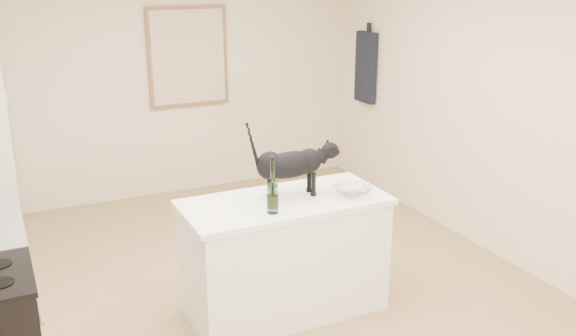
% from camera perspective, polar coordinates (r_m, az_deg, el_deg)
% --- Properties ---
extents(floor, '(5.50, 5.50, 0.00)m').
position_cam_1_polar(floor, '(5.09, -2.30, -11.83)').
color(floor, '#977B50').
rests_on(floor, ground).
extents(wall_back, '(4.50, 0.00, 4.50)m').
position_cam_1_polar(wall_back, '(7.14, -11.31, 7.73)').
color(wall_back, beige).
rests_on(wall_back, ground).
extents(wall_front, '(4.50, 0.00, 4.50)m').
position_cam_1_polar(wall_front, '(2.49, 24.02, -13.31)').
color(wall_front, beige).
rests_on(wall_front, ground).
extents(wall_right, '(0.00, 5.50, 5.50)m').
position_cam_1_polar(wall_right, '(5.82, 18.41, 4.86)').
color(wall_right, beige).
rests_on(wall_right, ground).
extents(island_base, '(1.44, 0.67, 0.86)m').
position_cam_1_polar(island_base, '(4.76, -0.29, -8.17)').
color(island_base, white).
rests_on(island_base, floor).
extents(island_top, '(1.50, 0.70, 0.04)m').
position_cam_1_polar(island_top, '(4.58, -0.29, -3.11)').
color(island_top, white).
rests_on(island_top, island_base).
extents(artwork_frame, '(0.90, 0.03, 1.10)m').
position_cam_1_polar(artwork_frame, '(7.15, -9.02, 9.90)').
color(artwork_frame, brown).
rests_on(artwork_frame, wall_back).
extents(artwork_canvas, '(0.82, 0.00, 1.02)m').
position_cam_1_polar(artwork_canvas, '(7.13, -8.98, 9.88)').
color(artwork_canvas, beige).
rests_on(artwork_canvas, wall_back).
extents(hanging_garment, '(0.08, 0.34, 0.80)m').
position_cam_1_polar(hanging_garment, '(7.35, 7.05, 9.02)').
color(hanging_garment, black).
rests_on(hanging_garment, wall_right).
extents(black_cat, '(0.64, 0.26, 0.43)m').
position_cam_1_polar(black_cat, '(4.57, 0.20, -0.01)').
color(black_cat, black).
rests_on(black_cat, island_top).
extents(wine_bottle, '(0.09, 0.09, 0.36)m').
position_cam_1_polar(wine_bottle, '(4.28, -1.41, -1.86)').
color(wine_bottle, '#2B5421').
rests_on(wine_bottle, island_top).
extents(glass_bowl, '(0.28, 0.28, 0.07)m').
position_cam_1_polar(glass_bowl, '(4.68, 5.80, -2.05)').
color(glass_bowl, white).
rests_on(glass_bowl, island_top).
extents(fridge_paper, '(0.04, 0.12, 0.16)m').
position_cam_1_polar(fridge_paper, '(6.53, -24.16, 5.47)').
color(fridge_paper, white).
rests_on(fridge_paper, fridge).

